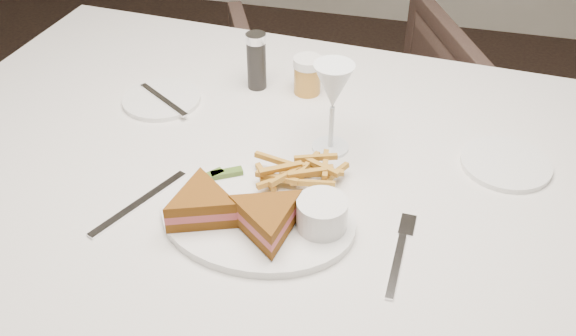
# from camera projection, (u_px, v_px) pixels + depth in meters

# --- Properties ---
(table) EXTENTS (1.59, 1.12, 0.75)m
(table) POSITION_uv_depth(u_px,v_px,m) (294.00, 311.00, 1.37)
(table) COLOR silver
(table) RESTS_ON ground
(chair_far) EXTENTS (0.87, 0.85, 0.69)m
(chair_far) POSITION_uv_depth(u_px,v_px,m) (349.00, 112.00, 2.03)
(chair_far) COLOR #423028
(chair_far) RESTS_ON ground
(table_setting) EXTENTS (0.85, 0.65, 0.18)m
(table_setting) POSITION_uv_depth(u_px,v_px,m) (281.00, 169.00, 1.08)
(table_setting) COLOR white
(table_setting) RESTS_ON table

